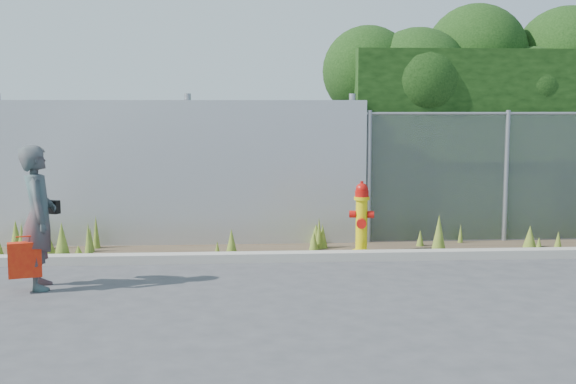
{
  "coord_description": "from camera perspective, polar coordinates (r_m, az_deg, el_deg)",
  "views": [
    {
      "loc": [
        -0.92,
        -7.88,
        2.11
      ],
      "look_at": [
        -0.3,
        1.4,
        1.0
      ],
      "focal_mm": 45.0,
      "sensor_mm": 36.0,
      "label": 1
    }
  ],
  "objects": [
    {
      "name": "weed_strip",
      "position": [
        10.44,
        -5.84,
        -4.09
      ],
      "size": [
        16.0,
        1.24,
        0.55
      ],
      "color": "#463628",
      "rests_on": "ground"
    },
    {
      "name": "chainlink_fence",
      "position": [
        12.1,
        21.5,
        1.21
      ],
      "size": [
        6.5,
        0.07,
        2.05
      ],
      "color": "gray",
      "rests_on": "ground"
    },
    {
      "name": "woman",
      "position": [
        8.8,
        -19.11,
        -1.9
      ],
      "size": [
        0.52,
        0.68,
        1.67
      ],
      "primitive_type": "imported",
      "rotation": [
        0.0,
        0.0,
        1.79
      ],
      "color": "#106868",
      "rests_on": "ground"
    },
    {
      "name": "ground",
      "position": [
        8.21,
        2.77,
        -8.09
      ],
      "size": [
        80.0,
        80.0,
        0.0
      ],
      "primitive_type": "plane",
      "color": "#3E3D40",
      "rests_on": "ground"
    },
    {
      "name": "hedge",
      "position": [
        13.03,
        20.02,
        6.25
      ],
      "size": [
        7.74,
        2.07,
        3.83
      ],
      "color": "black",
      "rests_on": "ground"
    },
    {
      "name": "black_shoulder_bag",
      "position": [
        9.0,
        -18.23,
        -1.13
      ],
      "size": [
        0.21,
        0.09,
        0.16
      ],
      "rotation": [
        0.0,
        0.0,
        -0.42
      ],
      "color": "black"
    },
    {
      "name": "curb",
      "position": [
        9.94,
        1.58,
        -5.1
      ],
      "size": [
        16.0,
        0.22,
        0.12
      ],
      "primitive_type": "cube",
      "color": "#9F9A8F",
      "rests_on": "ground"
    },
    {
      "name": "corrugated_fence",
      "position": [
        11.18,
        -15.81,
        1.37
      ],
      "size": [
        8.5,
        0.21,
        2.3
      ],
      "color": "#ACAEB4",
      "rests_on": "ground"
    },
    {
      "name": "red_tote_bag",
      "position": [
        8.72,
        -20.08,
        -5.04
      ],
      "size": [
        0.36,
        0.13,
        0.47
      ],
      "rotation": [
        0.0,
        0.0,
        0.29
      ],
      "color": "red"
    },
    {
      "name": "fire_hydrant",
      "position": [
        10.35,
        5.84,
        -2.12
      ],
      "size": [
        0.35,
        0.31,
        1.05
      ],
      "rotation": [
        0.0,
        0.0,
        -0.18
      ],
      "color": "yellow",
      "rests_on": "ground"
    }
  ]
}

